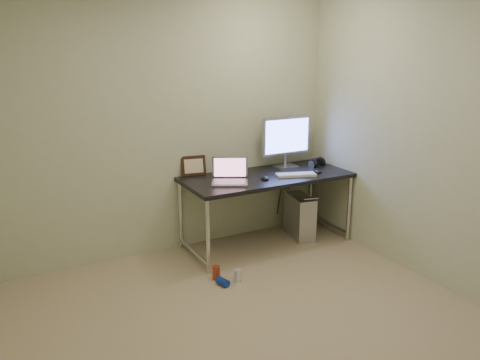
# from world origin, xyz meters

# --- Properties ---
(floor) EXTENTS (3.50, 3.50, 0.00)m
(floor) POSITION_xyz_m (0.00, 0.00, 0.00)
(floor) COLOR tan
(floor) RESTS_ON ground
(wall_back) EXTENTS (3.50, 0.02, 2.50)m
(wall_back) POSITION_xyz_m (0.00, 1.75, 1.25)
(wall_back) COLOR beige
(wall_back) RESTS_ON ground
(wall_right) EXTENTS (0.02, 3.50, 2.50)m
(wall_right) POSITION_xyz_m (1.75, 0.00, 1.25)
(wall_right) COLOR beige
(wall_right) RESTS_ON ground
(desk) EXTENTS (1.72, 0.75, 0.75)m
(desk) POSITION_xyz_m (0.89, 1.37, 0.68)
(desk) COLOR black
(desk) RESTS_ON ground
(tower_computer) EXTENTS (0.28, 0.48, 0.49)m
(tower_computer) POSITION_xyz_m (1.32, 1.38, 0.23)
(tower_computer) COLOR silver
(tower_computer) RESTS_ON ground
(cable_a) EXTENTS (0.01, 0.16, 0.69)m
(cable_a) POSITION_xyz_m (1.27, 1.70, 0.40)
(cable_a) COLOR black
(cable_a) RESTS_ON ground
(cable_b) EXTENTS (0.02, 0.11, 0.71)m
(cable_b) POSITION_xyz_m (1.36, 1.68, 0.38)
(cable_b) COLOR black
(cable_b) RESTS_ON ground
(can_red) EXTENTS (0.09, 0.09, 0.12)m
(can_red) POSITION_xyz_m (0.08, 0.90, 0.06)
(can_red) COLOR #A9331C
(can_red) RESTS_ON ground
(can_white) EXTENTS (0.09, 0.09, 0.12)m
(can_white) POSITION_xyz_m (0.23, 0.77, 0.06)
(can_white) COLOR silver
(can_white) RESTS_ON ground
(can_blue) EXTENTS (0.10, 0.14, 0.07)m
(can_blue) POSITION_xyz_m (0.08, 0.77, 0.03)
(can_blue) COLOR #102DA3
(can_blue) RESTS_ON ground
(laptop) EXTENTS (0.43, 0.41, 0.24)m
(laptop) POSITION_xyz_m (0.44, 1.32, 0.81)
(laptop) COLOR #A7A7AE
(laptop) RESTS_ON desk
(monitor) EXTENTS (0.58, 0.17, 0.55)m
(monitor) POSITION_xyz_m (1.25, 1.57, 1.07)
(monitor) COLOR #A7A7AE
(monitor) RESTS_ON desk
(keyboard) EXTENTS (0.42, 0.25, 0.02)m
(keyboard) POSITION_xyz_m (1.13, 1.21, 0.76)
(keyboard) COLOR silver
(keyboard) RESTS_ON desk
(mouse_right) EXTENTS (0.10, 0.12, 0.04)m
(mouse_right) POSITION_xyz_m (1.41, 1.21, 0.77)
(mouse_right) COLOR black
(mouse_right) RESTS_ON desk
(mouse_left) EXTENTS (0.10, 0.14, 0.04)m
(mouse_left) POSITION_xyz_m (0.78, 1.24, 0.77)
(mouse_left) COLOR black
(mouse_left) RESTS_ON desk
(headphones) EXTENTS (0.20, 0.12, 0.12)m
(headphones) POSITION_xyz_m (1.57, 1.45, 0.78)
(headphones) COLOR black
(headphones) RESTS_ON desk
(picture_frame) EXTENTS (0.26, 0.12, 0.20)m
(picture_frame) POSITION_xyz_m (0.23, 1.72, 0.85)
(picture_frame) COLOR black
(picture_frame) RESTS_ON desk
(webcam) EXTENTS (0.04, 0.04, 0.12)m
(webcam) POSITION_xyz_m (0.43, 1.64, 0.84)
(webcam) COLOR silver
(webcam) RESTS_ON desk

